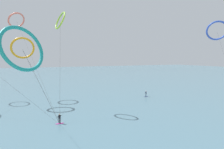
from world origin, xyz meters
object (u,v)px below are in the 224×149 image
(kite_cobalt, at_px, (217,31))
(kite_teal, at_px, (23,49))
(surfer_magenta, at_px, (60,119))
(kite_amber, at_px, (23,48))
(surfer_navy, at_px, (146,94))
(kite_coral, at_px, (16,20))
(kite_lime, at_px, (60,21))

(kite_cobalt, xyz_separation_m, kite_teal, (-38.42, -3.86, -5.01))
(surfer_magenta, relative_size, kite_cobalt, 0.09)
(surfer_magenta, xyz_separation_m, kite_teal, (-4.47, -6.60, 11.22))
(surfer_magenta, distance_m, kite_amber, 20.30)
(surfer_navy, xyz_separation_m, kite_teal, (-29.16, -17.15, 11.22))
(surfer_magenta, bearing_deg, kite_coral, -17.70)
(kite_cobalt, bearing_deg, kite_amber, 22.80)
(kite_amber, bearing_deg, kite_teal, 84.76)
(kite_cobalt, bearing_deg, surfer_magenta, 42.20)
(surfer_navy, xyz_separation_m, kite_cobalt, (9.25, -13.29, 16.22))
(surfer_magenta, height_order, kite_teal, kite_teal)
(kite_coral, relative_size, kite_cobalt, 1.43)
(kite_cobalt, height_order, kite_teal, kite_cobalt)
(surfer_navy, height_order, kite_coral, kite_coral)
(surfer_magenta, bearing_deg, kite_amber, -13.49)
(kite_lime, xyz_separation_m, kite_teal, (-6.14, -15.07, -6.59))
(kite_lime, xyz_separation_m, kite_coral, (-9.33, 16.39, 2.47))
(kite_amber, xyz_separation_m, kite_cobalt, (39.79, -17.72, 3.85))
(kite_amber, distance_m, kite_teal, 21.66)
(surfer_navy, distance_m, kite_teal, 35.64)
(surfer_navy, bearing_deg, kite_cobalt, -98.77)
(kite_amber, xyz_separation_m, kite_coral, (-1.81, 9.88, 7.90))
(kite_lime, relative_size, kite_teal, 1.40)
(kite_cobalt, bearing_deg, surfer_navy, -8.34)
(kite_amber, height_order, kite_teal, kite_amber)
(surfer_magenta, distance_m, surfer_navy, 26.85)
(kite_lime, bearing_deg, kite_amber, -142.96)
(surfer_magenta, xyz_separation_m, kite_cobalt, (33.94, -2.74, 16.22))
(surfer_navy, relative_size, kite_teal, 0.12)
(kite_amber, bearing_deg, surfer_magenta, 102.43)
(kite_amber, bearing_deg, surfer_navy, 162.84)
(kite_amber, distance_m, kite_lime, 11.34)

